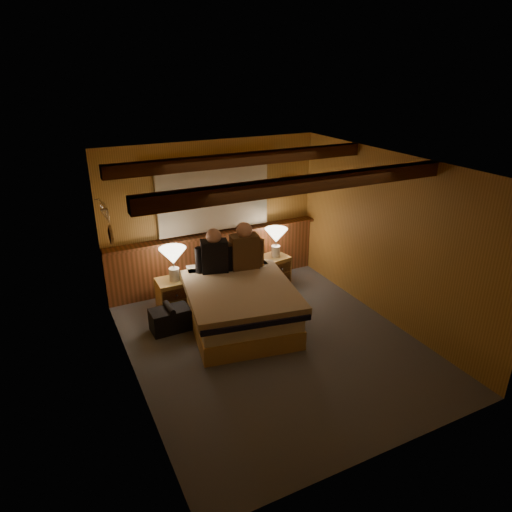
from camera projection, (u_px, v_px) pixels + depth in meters
floor at (273, 344)px, 6.10m from camera, size 4.20×4.20×0.00m
ceiling at (277, 165)px, 5.16m from camera, size 4.20×4.20×0.00m
wall_back at (213, 215)px, 7.36m from camera, size 3.60×0.00×3.60m
wall_left at (128, 292)px, 4.89m from camera, size 0.00×4.20×4.20m
wall_right at (388, 239)px, 6.37m from camera, size 0.00×4.20×4.20m
wall_front at (392, 350)px, 3.90m from camera, size 3.60×0.00×3.60m
wainscot at (216, 257)px, 7.59m from camera, size 3.60×0.23×0.94m
curtain_window at (214, 197)px, 7.18m from camera, size 2.18×0.09×1.11m
ceiling_beams at (270, 170)px, 5.32m from camera, size 3.60×1.65×0.16m
coat_rail at (105, 210)px, 6.05m from camera, size 0.05×0.55×0.24m
framed_print at (287, 185)px, 7.76m from camera, size 0.30×0.04×0.25m
bed at (239, 304)px, 6.44m from camera, size 1.70×2.05×0.63m
nightstand_left at (173, 295)px, 6.86m from camera, size 0.45×0.41×0.49m
nightstand_right at (274, 270)px, 7.70m from camera, size 0.51×0.48×0.49m
lamp_left at (173, 258)px, 6.63m from camera, size 0.40×0.40×0.52m
lamp_right at (276, 237)px, 7.48m from camera, size 0.37×0.37×0.49m
person_left at (214, 254)px, 6.65m from camera, size 0.55×0.32×0.69m
person_right at (244, 249)px, 6.76m from camera, size 0.60×0.30×0.74m
duffel_bag at (170, 319)px, 6.37m from camera, size 0.55×0.34×0.39m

